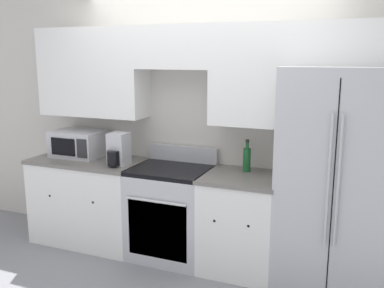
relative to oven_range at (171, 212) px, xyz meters
The scene contains 9 objects.
ground_plane 0.59m from the oven_range, 54.83° to the right, with size 12.00×12.00×0.00m, color gray.
wall_back 1.11m from the oven_range, 49.31° to the left, with size 8.00×0.39×2.60m.
lower_cabinets_left 0.94m from the oven_range, behind, with size 1.17×0.64×0.89m.
lower_cabinets_right 0.70m from the oven_range, ahead, with size 0.69×0.64×0.89m.
oven_range is the anchor object (origin of this frame).
refrigerator 1.57m from the oven_range, ahead, with size 0.92×0.78×1.86m.
microwave 1.25m from the oven_range, behind, with size 0.53×0.41×0.27m.
bottle 0.91m from the oven_range, 12.31° to the left, with size 0.07×0.07×0.30m.
electric_kettle 0.79m from the oven_range, behind, with size 0.17×0.25×0.31m.
Camera 1 is at (1.46, -3.25, 1.94)m, focal length 40.00 mm.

